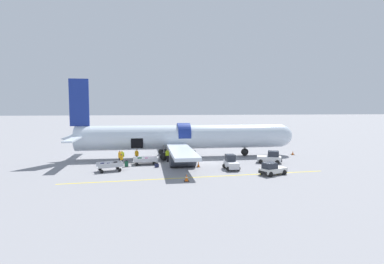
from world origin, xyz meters
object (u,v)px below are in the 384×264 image
suitcase_on_tarmac_upright (126,164)px  baggage_cart_loading (146,161)px  baggage_tug_mid (270,158)px  ground_crew_loader_a (120,157)px  ground_crew_supervisor (173,154)px  ground_crew_helper (137,155)px  ground_crew_marshal (122,156)px  baggage_tug_lead (272,169)px  ground_crew_loader_b (168,155)px  airplane (180,138)px  ground_crew_driver (122,159)px  baggage_tug_rear (231,163)px  baggage_cart_queued (110,167)px  suitcase_on_tarmac_spare (157,166)px

suitcase_on_tarmac_upright → baggage_cart_loading: bearing=28.9°
baggage_tug_mid → suitcase_on_tarmac_upright: (-19.10, 0.27, -0.35)m
ground_crew_loader_a → ground_crew_supervisor: (7.19, 1.65, -0.01)m
ground_crew_helper → ground_crew_marshal: (-1.94, -0.79, 0.01)m
baggage_tug_lead → ground_crew_marshal: ground_crew_marshal is taller
suitcase_on_tarmac_upright → ground_crew_loader_b: bearing=26.1°
airplane → baggage_cart_loading: bearing=-136.4°
ground_crew_supervisor → suitcase_on_tarmac_upright: bearing=-151.3°
suitcase_on_tarmac_upright → ground_crew_driver: bearing=127.8°
baggage_tug_lead → ground_crew_supervisor: (-10.19, 10.46, 0.35)m
baggage_tug_mid → baggage_tug_rear: (-6.42, -3.20, 0.02)m
airplane → ground_crew_supervisor: (-1.35, -2.85, -1.99)m
baggage_tug_rear → ground_crew_supervisor: (-6.44, 6.89, 0.23)m
airplane → ground_crew_helper: 7.18m
ground_crew_marshal → ground_crew_supervisor: bearing=3.2°
baggage_cart_loading → ground_crew_supervisor: (3.81, 2.07, 0.49)m
ground_crew_loader_b → airplane: bearing=59.1°
airplane → ground_crew_driver: size_ratio=22.47×
baggage_tug_lead → baggage_cart_loading: baggage_tug_lead is taller
ground_crew_loader_a → ground_crew_driver: ground_crew_loader_a is taller
ground_crew_marshal → baggage_cart_queued: bearing=-100.0°
airplane → ground_crew_marshal: (-8.36, -3.25, -2.06)m
baggage_tug_mid → baggage_tug_rear: bearing=-153.5°
baggage_tug_lead → baggage_tug_rear: baggage_tug_rear is taller
baggage_tug_mid → ground_crew_loader_b: ground_crew_loader_b is taller
baggage_cart_loading → ground_crew_loader_a: 3.44m
airplane → suitcase_on_tarmac_upright: 10.18m
baggage_cart_queued → ground_crew_marshal: ground_crew_marshal is taller
ground_crew_loader_b → baggage_tug_rear: bearing=-40.3°
baggage_tug_mid → baggage_cart_loading: (-16.67, 1.61, -0.24)m
ground_crew_loader_b → ground_crew_driver: ground_crew_loader_b is taller
airplane → ground_crew_loader_a: airplane is taller
baggage_tug_rear → baggage_cart_loading: size_ratio=0.69×
baggage_tug_lead → ground_crew_marshal: size_ratio=2.01×
ground_crew_loader_a → ground_crew_helper: 2.95m
baggage_tug_lead → baggage_tug_rear: (-3.74, 3.58, 0.12)m
airplane → baggage_cart_loading: 7.56m
baggage_tug_rear → baggage_tug_mid: bearing=26.5°
ground_crew_supervisor → baggage_cart_loading: bearing=-151.5°
baggage_tug_lead → ground_crew_supervisor: bearing=134.2°
ground_crew_loader_a → baggage_cart_queued: bearing=-100.4°
baggage_tug_mid → suitcase_on_tarmac_upright: size_ratio=4.27×
baggage_cart_loading → baggage_cart_queued: baggage_cart_queued is taller
baggage_tug_rear → ground_crew_loader_b: size_ratio=1.59×
airplane → baggage_tug_rear: 11.21m
baggage_tug_mid → baggage_tug_rear: 7.17m
ground_crew_loader_b → ground_crew_supervisor: bearing=43.0°
ground_crew_supervisor → suitcase_on_tarmac_spare: bearing=-119.1°
ground_crew_loader_a → ground_crew_driver: 0.97m
ground_crew_marshal → ground_crew_helper: bearing=22.2°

